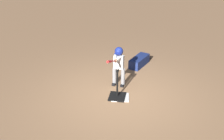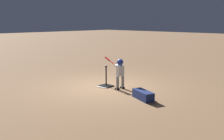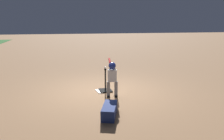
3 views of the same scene
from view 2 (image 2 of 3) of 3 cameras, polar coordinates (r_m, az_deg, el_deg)
ground_plane at (r=9.95m, az=-1.60°, el=-3.65°), size 90.00×90.00×0.00m
home_plate at (r=9.95m, az=-1.61°, el=-3.58°), size 0.49×0.49×0.02m
batting_tee at (r=9.98m, az=-1.26°, el=-2.99°), size 0.46×0.41×0.78m
batter_child at (r=9.48m, az=1.65°, el=-0.00°), size 1.03×0.36×1.11m
baseball at (r=9.83m, az=-1.28°, el=1.07°), size 0.07×0.07×0.07m
equipment_bag at (r=8.40m, az=6.78°, el=-5.44°), size 0.90×0.60×0.28m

